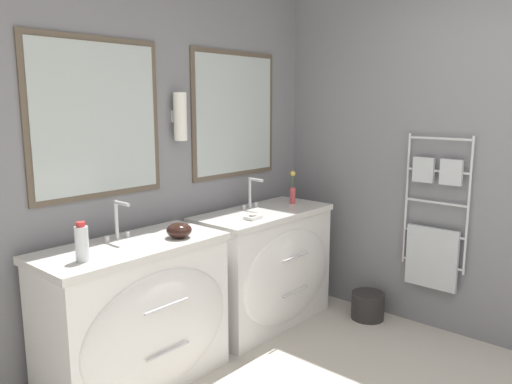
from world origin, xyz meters
name	(u,v)px	position (x,y,z in m)	size (l,w,h in m)	color
wall_back	(143,158)	(0.01, 2.19, 1.31)	(4.80, 0.17, 2.60)	slate
wall_right	(426,154)	(1.63, 0.97, 1.29)	(0.13, 4.24, 2.60)	slate
vanity_left	(138,316)	(-0.33, 1.83, 0.44)	(1.10, 0.58, 0.87)	white
vanity_right	(267,267)	(0.84, 1.83, 0.44)	(1.10, 0.58, 0.87)	white
faucet_left	(118,220)	(-0.33, 1.98, 0.99)	(0.17, 0.15, 0.24)	silver
faucet_right	(252,193)	(0.84, 1.98, 0.99)	(0.17, 0.15, 0.24)	silver
toiletry_bottle	(82,243)	(-0.68, 1.78, 0.97)	(0.07, 0.07, 0.21)	silver
amenity_bowl	(179,230)	(-0.06, 1.76, 0.92)	(0.15, 0.15, 0.09)	black
flower_vase	(293,191)	(1.20, 1.86, 0.97)	(0.05, 0.05, 0.26)	#CC4C51
soap_dish	(253,217)	(0.59, 1.74, 0.89)	(0.11, 0.08, 0.04)	white
waste_bin	(368,305)	(1.41, 1.28, 0.11)	(0.26, 0.26, 0.21)	#282626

